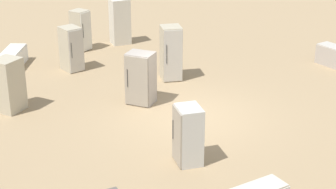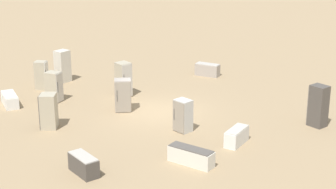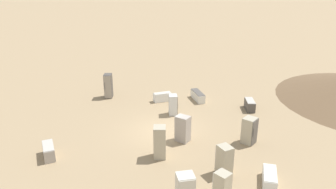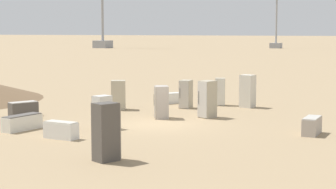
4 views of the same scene
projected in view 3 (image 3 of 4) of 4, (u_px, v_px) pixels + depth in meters
ground_plane at (163, 131)px, 21.09m from camera, size 1000.00×1000.00×0.00m
discarded_fridge_0 at (183, 129)px, 19.60m from camera, size 0.97×1.01×1.61m
discarded_fridge_2 at (198, 96)px, 26.06m from camera, size 0.83×1.94×0.68m
discarded_fridge_3 at (173, 105)px, 23.28m from camera, size 0.80×0.87×1.48m
discarded_fridge_4 at (162, 97)px, 25.82m from camera, size 1.44×0.65×0.70m
discarded_fridge_5 at (108, 86)px, 26.41m from camera, size 0.86×0.96×1.95m
discarded_fridge_6 at (160, 142)px, 17.82m from camera, size 0.89×0.94×1.85m
discarded_fridge_7 at (222, 188)px, 14.22m from camera, size 0.74×0.79×1.59m
discarded_fridge_8 at (249, 131)px, 19.35m from camera, size 0.99×0.98×1.61m
discarded_fridge_9 at (250, 105)px, 24.24m from camera, size 1.15×1.53×0.74m
discarded_fridge_10 at (270, 178)px, 15.75m from camera, size 1.49×1.65×0.62m
discarded_fridge_11 at (224, 160)px, 16.37m from camera, size 0.64×0.82×1.57m
discarded_fridge_12 at (49, 151)px, 18.01m from camera, size 0.59×1.44×0.74m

